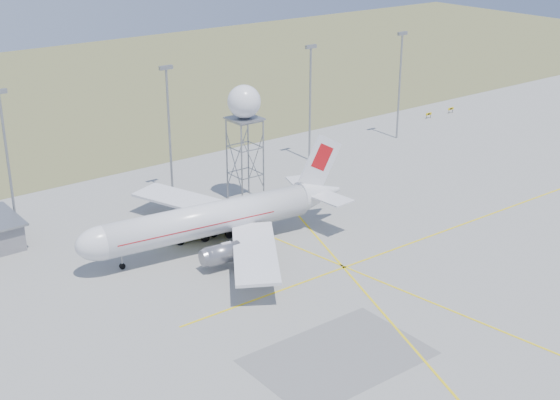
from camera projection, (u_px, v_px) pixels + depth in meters
grass_strip at (51, 95)px, 183.75m from camera, size 400.00×120.00×0.03m
mast_a at (6, 151)px, 104.87m from camera, size 2.20×0.50×20.50m
mast_b at (169, 120)px, 118.98m from camera, size 2.20×0.50×20.50m
mast_c at (310, 94)px, 134.79m from camera, size 2.20×0.50×20.50m
mast_d at (400, 77)px, 147.22m from camera, size 2.20×0.50×20.50m
taxi_sign_near at (429, 114)px, 164.56m from camera, size 1.60×0.17×1.20m
taxi_sign_far at (451, 109)px, 168.51m from camera, size 1.60×0.17×1.20m
airliner_main at (212, 219)px, 103.34m from camera, size 39.05×37.73×13.29m
radar_tower at (245, 137)px, 117.44m from camera, size 5.01×5.01×18.13m
fire_truck at (204, 224)px, 107.54m from camera, size 10.18×6.26×3.86m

